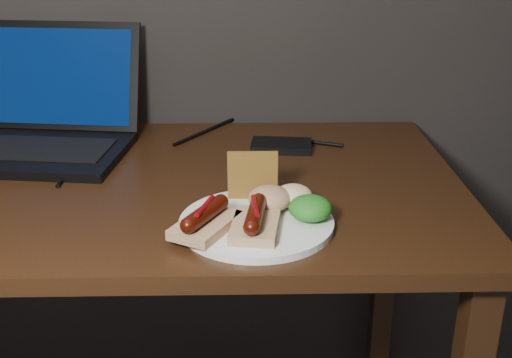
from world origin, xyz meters
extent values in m
cube|color=#311B0C|center=(0.00, 1.38, 0.73)|extent=(1.40, 0.70, 0.03)
cube|color=#311B0C|center=(0.65, 1.68, 0.36)|extent=(0.05, 0.05, 0.72)
cube|color=black|center=(-0.14, 1.51, 0.76)|extent=(0.39, 0.29, 0.02)
cube|color=black|center=(-0.14, 1.51, 0.77)|extent=(0.32, 0.17, 0.00)
cube|color=black|center=(-0.12, 1.67, 0.88)|extent=(0.37, 0.14, 0.23)
cube|color=navy|center=(-0.12, 1.67, 0.88)|extent=(0.33, 0.11, 0.20)
cube|color=black|center=(0.37, 1.54, 0.76)|extent=(0.13, 0.09, 0.02)
cylinder|color=black|center=(-0.05, 1.43, 0.75)|extent=(0.01, 0.18, 0.01)
cylinder|color=black|center=(0.20, 1.66, 0.75)|extent=(0.13, 0.19, 0.01)
cylinder|color=black|center=(0.44, 1.58, 0.75)|extent=(0.13, 0.06, 0.01)
cylinder|color=white|center=(0.31, 1.18, 0.76)|extent=(0.29, 0.29, 0.01)
cube|color=tan|center=(0.23, 1.15, 0.77)|extent=(0.12, 0.13, 0.02)
cylinder|color=#470F04|center=(0.23, 1.15, 0.79)|extent=(0.07, 0.10, 0.02)
sphere|color=#470F04|center=(0.21, 1.11, 0.79)|extent=(0.03, 0.02, 0.02)
sphere|color=#470F04|center=(0.25, 1.19, 0.79)|extent=(0.03, 0.02, 0.02)
cylinder|color=#700509|center=(0.23, 1.15, 0.80)|extent=(0.03, 0.07, 0.01)
cube|color=tan|center=(0.31, 1.15, 0.77)|extent=(0.09, 0.12, 0.02)
cylinder|color=#470F04|center=(0.31, 1.15, 0.79)|extent=(0.04, 0.10, 0.02)
sphere|color=#470F04|center=(0.30, 1.10, 0.79)|extent=(0.03, 0.02, 0.02)
sphere|color=#470F04|center=(0.31, 1.19, 0.79)|extent=(0.03, 0.02, 0.02)
cylinder|color=#700509|center=(0.31, 1.15, 0.80)|extent=(0.01, 0.07, 0.01)
cube|color=olive|center=(0.31, 1.27, 0.80)|extent=(0.08, 0.01, 0.08)
ellipsoid|color=#105111|center=(0.40, 1.18, 0.78)|extent=(0.07, 0.07, 0.04)
ellipsoid|color=maroon|center=(0.33, 1.22, 0.78)|extent=(0.07, 0.07, 0.04)
ellipsoid|color=beige|center=(0.37, 1.24, 0.78)|extent=(0.06, 0.06, 0.04)
camera|label=1|loc=(0.29, 0.26, 1.22)|focal=45.00mm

